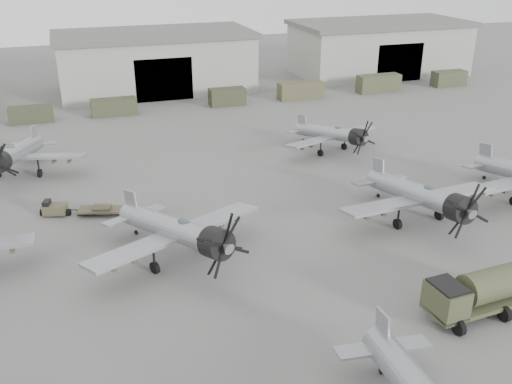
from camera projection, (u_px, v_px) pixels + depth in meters
ground at (334, 328)px, 33.61m from camera, size 220.00×220.00×0.00m
hangar_center at (155, 61)px, 85.56m from camera, size 29.00×14.80×8.70m
hangar_right at (379, 47)px, 96.64m from camera, size 29.00×14.80×8.70m
support_truck_2 at (31, 114)px, 71.35m from camera, size 5.26×2.20×2.01m
support_truck_3 at (114, 107)px, 74.30m from camera, size 5.83×2.20×2.15m
support_truck_4 at (227, 97)px, 78.74m from camera, size 4.94×2.20×2.34m
support_truck_5 at (301, 90)px, 81.93m from camera, size 6.56×2.20×2.41m
support_truck_6 at (379, 83)px, 85.59m from camera, size 6.58×2.20×2.59m
support_truck_7 at (449, 78)px, 89.28m from camera, size 5.34×2.20×2.34m
aircraft_mid_1 at (179, 231)px, 39.45m from camera, size 13.44×12.19×5.51m
aircraft_mid_2 at (423, 196)px, 44.91m from camera, size 13.69×12.32×5.46m
aircraft_far_0 at (15, 154)px, 54.04m from camera, size 13.07×11.76×5.22m
aircraft_far_1 at (334, 134)px, 60.51m from camera, size 11.58×10.43×4.64m
fuel_tanker at (483, 290)px, 34.39m from camera, size 7.63×3.80×2.89m
tug_trailer at (73, 209)px, 47.30m from camera, size 6.83×3.23×1.36m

